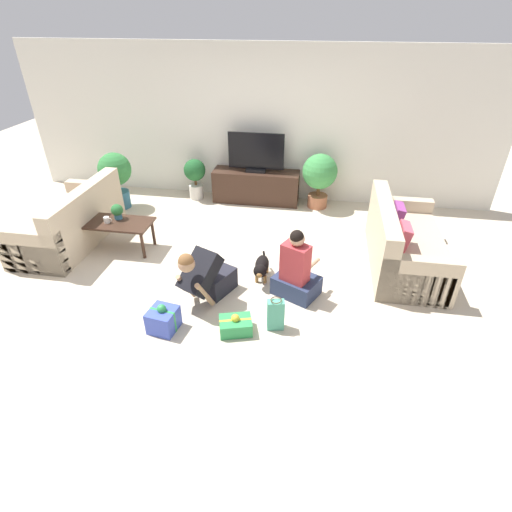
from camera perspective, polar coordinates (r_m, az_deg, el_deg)
name	(u,v)px	position (r m, az deg, el deg)	size (l,w,h in m)	color
ground_plane	(221,271)	(5.45, -4.97, -2.08)	(16.00, 16.00, 0.00)	beige
wall_back	(254,125)	(7.30, -0.27, 18.21)	(8.40, 0.06, 2.60)	white
sofa_left	(71,223)	(6.58, -24.95, 4.27)	(0.90, 1.85, 0.86)	#C6B293
sofa_right	(402,245)	(5.76, 20.19, 1.49)	(0.90, 1.85, 0.86)	#C6B293
coffee_table	(117,225)	(6.08, -19.25, 4.18)	(1.01, 0.50, 0.44)	#382319
tv_console	(256,186)	(7.32, 0.00, 9.91)	(1.53, 0.44, 0.57)	#382319
tv	(256,155)	(7.12, 0.00, 14.29)	(0.97, 0.20, 0.68)	black
potted_plant_back_right	(320,175)	(7.08, 9.07, 11.38)	(0.60, 0.60, 0.95)	#A36042
potted_plant_corner_left	(116,174)	(7.38, -19.42, 10.93)	(0.56, 0.56, 0.98)	#336B84
potted_plant_back_left	(195,175)	(7.48, -8.70, 11.37)	(0.39, 0.39, 0.74)	beige
person_kneeling	(206,276)	(4.76, -7.16, -2.84)	(0.61, 0.84, 0.80)	#23232D
person_sitting	(296,273)	(4.84, 5.76, -2.40)	(0.64, 0.61, 0.92)	#283351
dog	(262,267)	(5.13, 0.79, -1.54)	(0.19, 0.59, 0.33)	black
gift_box_a	(236,325)	(4.44, -2.94, -9.84)	(0.41, 0.35, 0.23)	#2D934C
gift_box_b	(163,319)	(4.54, -13.11, -8.80)	(0.33, 0.34, 0.34)	#3D51BC
gift_bag_a	(276,315)	(4.41, 2.82, -8.35)	(0.20, 0.14, 0.40)	#4CA384
mug	(107,220)	(6.05, -20.54, 4.85)	(0.12, 0.08, 0.09)	silver
tabletop_plant	(117,211)	(6.09, -19.23, 6.10)	(0.17, 0.17, 0.22)	#336B84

